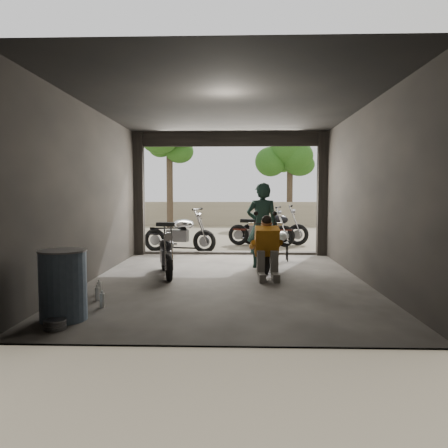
# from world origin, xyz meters

# --- Properties ---
(ground) EXTENTS (80.00, 80.00, 0.00)m
(ground) POSITION_xyz_m (0.00, 0.00, 0.00)
(ground) COLOR #7A6D56
(ground) RESTS_ON ground
(garage) EXTENTS (7.00, 7.13, 3.20)m
(garage) POSITION_xyz_m (0.00, 0.55, 1.28)
(garage) COLOR #2D2B28
(garage) RESTS_ON ground
(boundary_wall) EXTENTS (18.00, 0.30, 1.20)m
(boundary_wall) POSITION_xyz_m (0.00, 14.00, 0.60)
(boundary_wall) COLOR gray
(boundary_wall) RESTS_ON ground
(tree_left) EXTENTS (2.20, 2.20, 5.60)m
(tree_left) POSITION_xyz_m (-3.00, 12.50, 3.99)
(tree_left) COLOR #382B1E
(tree_left) RESTS_ON ground
(tree_right) EXTENTS (2.20, 2.20, 5.00)m
(tree_right) POSITION_xyz_m (2.80, 14.00, 3.56)
(tree_right) COLOR #382B1E
(tree_right) RESTS_ON ground
(main_bike) EXTENTS (0.69, 1.59, 1.05)m
(main_bike) POSITION_xyz_m (0.75, 1.27, 0.52)
(main_bike) COLOR #F0E8CB
(main_bike) RESTS_ON ground
(left_bike) EXTENTS (0.95, 1.58, 1.00)m
(left_bike) POSITION_xyz_m (-1.19, 0.44, 0.50)
(left_bike) COLOR black
(left_bike) RESTS_ON ground
(outside_bike_a) EXTENTS (1.93, 1.12, 1.22)m
(outside_bike_a) POSITION_xyz_m (-1.40, 3.87, 0.61)
(outside_bike_a) COLOR black
(outside_bike_a) RESTS_ON ground
(outside_bike_b) EXTENTS (1.94, 1.18, 1.23)m
(outside_bike_b) POSITION_xyz_m (0.92, 5.45, 0.61)
(outside_bike_b) COLOR #3D150E
(outside_bike_b) RESTS_ON ground
(outside_bike_c) EXTENTS (1.95, 1.02, 1.26)m
(outside_bike_c) POSITION_xyz_m (1.35, 5.75, 0.63)
(outside_bike_c) COLOR black
(outside_bike_c) RESTS_ON ground
(rider) EXTENTS (0.70, 0.48, 1.85)m
(rider) POSITION_xyz_m (0.73, 1.41, 0.92)
(rider) COLOR black
(rider) RESTS_ON ground
(mechanic) EXTENTS (0.63, 0.83, 1.17)m
(mechanic) POSITION_xyz_m (0.76, 0.12, 0.58)
(mechanic) COLOR #AF6C17
(mechanic) RESTS_ON ground
(stool) EXTENTS (0.33, 0.33, 0.45)m
(stool) POSITION_xyz_m (1.24, 2.36, 0.38)
(stool) COLOR black
(stool) RESTS_ON ground
(helmet) EXTENTS (0.31, 0.32, 0.26)m
(helmet) POSITION_xyz_m (1.26, 2.40, 0.59)
(helmet) COLOR silver
(helmet) RESTS_ON stool
(oil_drum) EXTENTS (0.70, 0.70, 0.90)m
(oil_drum) POSITION_xyz_m (-2.00, -2.61, 0.45)
(oil_drum) COLOR #3D5067
(oil_drum) RESTS_ON ground
(sign_post) EXTENTS (0.90, 0.08, 2.69)m
(sign_post) POSITION_xyz_m (3.72, 4.75, 1.84)
(sign_post) COLOR black
(sign_post) RESTS_ON ground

